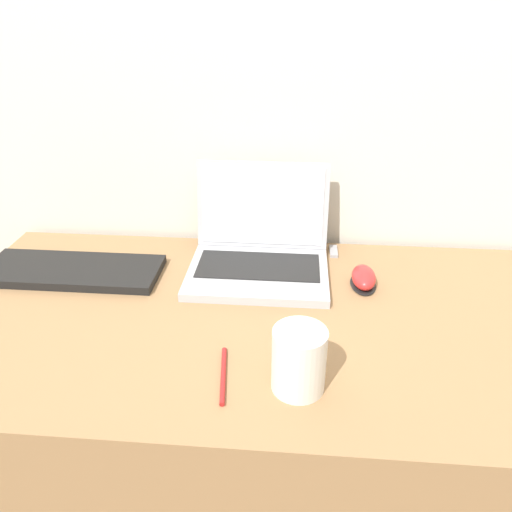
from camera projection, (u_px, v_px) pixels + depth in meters
name	position (u px, v px, depth m)	size (l,w,h in m)	color
wall_back	(282.00, 45.00, 1.15)	(7.00, 0.04, 2.50)	silver
desk	(267.00, 444.00, 1.22)	(1.41, 0.70, 0.76)	#936D47
laptop	(259.00, 249.00, 1.20)	(0.33, 0.29, 0.23)	#ADADB2
drink_cup	(299.00, 359.00, 0.83)	(0.09, 0.09, 0.12)	silver
computer_mouse	(364.00, 278.00, 1.14)	(0.06, 0.10, 0.04)	black
external_keyboard	(72.00, 271.00, 1.19)	(0.42, 0.16, 0.02)	black
usb_stick	(333.00, 251.00, 1.29)	(0.02, 0.06, 0.01)	#99999E
pen	(223.00, 375.00, 0.87)	(0.02, 0.14, 0.01)	#A51E1E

